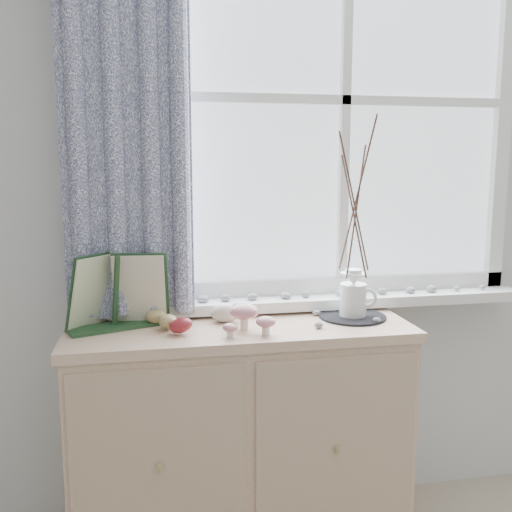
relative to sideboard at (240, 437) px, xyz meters
The scene contains 8 objects.
sideboard is the anchor object (origin of this frame).
botanical_book 0.70m from the sideboard, behind, with size 0.39×0.13×0.27m, color #1E3F22, non-canonical shape.
toadstool_cluster 0.48m from the sideboard, 81.75° to the right, with size 0.18×0.15×0.09m.
wooden_eggs 0.52m from the sideboard, behind, with size 0.14×0.18×0.08m.
songbird_figurine 0.46m from the sideboard, 138.37° to the left, with size 0.14×0.06×0.07m, color white, non-canonical shape.
crocheted_doily 0.60m from the sideboard, ahead, with size 0.24×0.24×0.01m, color black.
twig_pitcher 0.94m from the sideboard, ahead, with size 0.32×0.32×0.73m.
sideboard_pebbles 0.56m from the sideboard, ahead, with size 0.25×0.19×0.02m.
Camera 1 is at (-0.45, -0.17, 1.41)m, focal length 40.00 mm.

